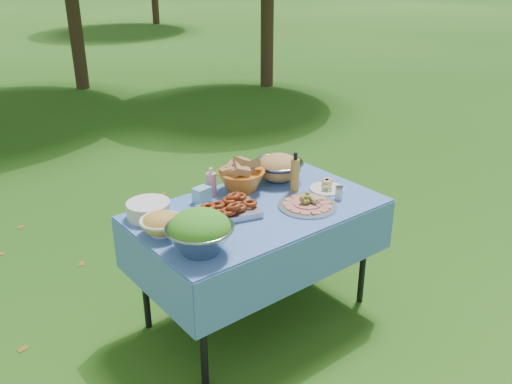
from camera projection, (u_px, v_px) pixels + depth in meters
ground at (258, 313)px, 3.52m from camera, size 80.00×80.00×0.00m
picnic_table at (258, 263)px, 3.36m from camera, size 1.46×0.86×0.76m
salad_bowl at (200, 232)px, 2.69m from camera, size 0.36×0.36×0.23m
pasta_bowl_white at (161, 223)px, 2.89m from camera, size 0.29×0.29×0.13m
plate_stack at (149, 209)px, 3.08m from camera, size 0.26×0.26×0.09m
wipes_box at (202, 195)px, 3.27m from camera, size 0.11×0.09×0.09m
sanitizer_bottle at (211, 182)px, 3.34m from camera, size 0.07×0.07×0.18m
bread_bowl at (241, 175)px, 3.41m from camera, size 0.32×0.32×0.20m
pasta_bowl_steel at (279, 167)px, 3.57m from camera, size 0.34×0.34×0.17m
fried_tray at (229, 208)px, 3.11m from camera, size 0.39×0.32×0.08m
charcuterie_platter at (308, 200)px, 3.21m from camera, size 0.44×0.44×0.08m
oil_bottle at (295, 172)px, 3.39m from camera, size 0.06×0.06×0.25m
cheese_plate at (327, 185)px, 3.44m from camera, size 0.28×0.28×0.06m
shaker at (339, 193)px, 3.31m from camera, size 0.06×0.06×0.08m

